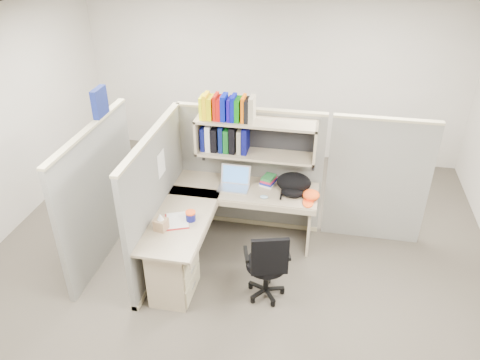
% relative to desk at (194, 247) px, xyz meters
% --- Properties ---
extents(ground, '(6.00, 6.00, 0.00)m').
position_rel_desk_xyz_m(ground, '(0.41, 0.29, -0.44)').
color(ground, '#342E28').
rests_on(ground, ground).
extents(room_shell, '(6.00, 6.00, 6.00)m').
position_rel_desk_xyz_m(room_shell, '(0.41, 0.29, 1.18)').
color(room_shell, '#B3ADA2').
rests_on(room_shell, ground).
extents(cubicle, '(3.79, 1.84, 1.95)m').
position_rel_desk_xyz_m(cubicle, '(0.04, 0.74, 0.47)').
color(cubicle, slate).
rests_on(cubicle, ground).
extents(desk, '(1.74, 1.75, 0.73)m').
position_rel_desk_xyz_m(desk, '(0.00, 0.00, 0.00)').
color(desk, gray).
rests_on(desk, ground).
extents(laptop, '(0.36, 0.36, 0.26)m').
position_rel_desk_xyz_m(laptop, '(0.27, 0.83, 0.42)').
color(laptop, silver).
rests_on(laptop, desk).
extents(backpack, '(0.48, 0.41, 0.24)m').
position_rel_desk_xyz_m(backpack, '(0.98, 0.85, 0.41)').
color(backpack, black).
rests_on(backpack, desk).
extents(orange_cap, '(0.25, 0.27, 0.11)m').
position_rel_desk_xyz_m(orange_cap, '(1.20, 0.77, 0.34)').
color(orange_cap, '#FF5116').
rests_on(orange_cap, desk).
extents(snack_canister, '(0.11, 0.11, 0.11)m').
position_rel_desk_xyz_m(snack_canister, '(-0.05, 0.09, 0.35)').
color(snack_canister, navy).
rests_on(snack_canister, desk).
extents(tissue_box, '(0.15, 0.15, 0.20)m').
position_rel_desk_xyz_m(tissue_box, '(-0.30, -0.12, 0.39)').
color(tissue_box, tan).
rests_on(tissue_box, desk).
extents(mouse, '(0.11, 0.09, 0.04)m').
position_rel_desk_xyz_m(mouse, '(0.66, 0.68, 0.31)').
color(mouse, '#8EB2CA').
rests_on(mouse, desk).
extents(paper_cup, '(0.08, 0.08, 0.11)m').
position_rel_desk_xyz_m(paper_cup, '(0.35, 1.03, 0.35)').
color(paper_cup, silver).
rests_on(paper_cup, desk).
extents(book_stack, '(0.22, 0.25, 0.10)m').
position_rel_desk_xyz_m(book_stack, '(0.67, 1.01, 0.34)').
color(book_stack, slate).
rests_on(book_stack, desk).
extents(loose_paper, '(0.32, 0.36, 0.00)m').
position_rel_desk_xyz_m(loose_paper, '(-0.19, 0.07, 0.29)').
color(loose_paper, silver).
rests_on(loose_paper, desk).
extents(task_chair, '(0.51, 0.47, 0.90)m').
position_rel_desk_xyz_m(task_chair, '(0.83, -0.15, -0.12)').
color(task_chair, black).
rests_on(task_chair, ground).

